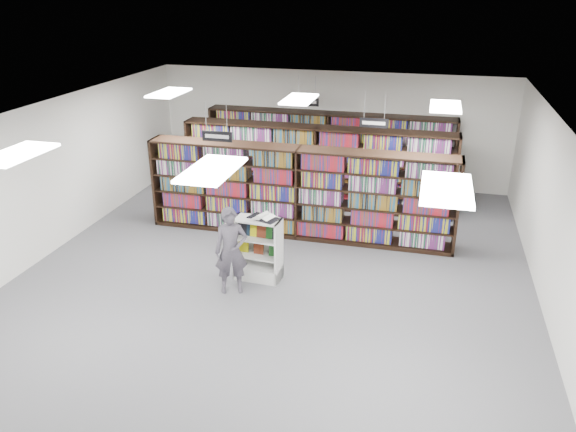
% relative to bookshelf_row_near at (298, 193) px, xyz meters
% --- Properties ---
extents(floor, '(12.00, 12.00, 0.00)m').
position_rel_bookshelf_row_near_xyz_m(floor, '(0.00, -2.00, -1.05)').
color(floor, '#56565B').
rests_on(floor, ground).
extents(ceiling, '(10.00, 12.00, 0.10)m').
position_rel_bookshelf_row_near_xyz_m(ceiling, '(0.00, -2.00, 2.15)').
color(ceiling, silver).
rests_on(ceiling, wall_back).
extents(wall_back, '(10.00, 0.10, 3.20)m').
position_rel_bookshelf_row_near_xyz_m(wall_back, '(0.00, 4.00, 0.55)').
color(wall_back, white).
rests_on(wall_back, ground).
extents(wall_front, '(10.00, 0.10, 3.20)m').
position_rel_bookshelf_row_near_xyz_m(wall_front, '(0.00, -8.00, 0.55)').
color(wall_front, white).
rests_on(wall_front, ground).
extents(wall_left, '(0.10, 12.00, 3.20)m').
position_rel_bookshelf_row_near_xyz_m(wall_left, '(-5.00, -2.00, 0.55)').
color(wall_left, white).
rests_on(wall_left, ground).
extents(wall_right, '(0.10, 12.00, 3.20)m').
position_rel_bookshelf_row_near_xyz_m(wall_right, '(5.00, -2.00, 0.55)').
color(wall_right, white).
rests_on(wall_right, ground).
extents(bookshelf_row_near, '(7.00, 0.60, 2.10)m').
position_rel_bookshelf_row_near_xyz_m(bookshelf_row_near, '(0.00, 0.00, 0.00)').
color(bookshelf_row_near, black).
rests_on(bookshelf_row_near, floor).
extents(bookshelf_row_mid, '(7.00, 0.60, 2.10)m').
position_rel_bookshelf_row_near_xyz_m(bookshelf_row_mid, '(0.00, 2.00, 0.00)').
color(bookshelf_row_mid, black).
rests_on(bookshelf_row_mid, floor).
extents(bookshelf_row_far, '(7.00, 0.60, 2.10)m').
position_rel_bookshelf_row_near_xyz_m(bookshelf_row_far, '(0.00, 3.70, 0.00)').
color(bookshelf_row_far, black).
rests_on(bookshelf_row_far, floor).
extents(aisle_sign_left, '(0.65, 0.02, 0.80)m').
position_rel_bookshelf_row_near_xyz_m(aisle_sign_left, '(-1.50, -1.00, 1.48)').
color(aisle_sign_left, '#B2B2B7').
rests_on(aisle_sign_left, ceiling).
extents(aisle_sign_right, '(0.65, 0.02, 0.80)m').
position_rel_bookshelf_row_near_xyz_m(aisle_sign_right, '(1.50, 1.00, 1.48)').
color(aisle_sign_right, '#B2B2B7').
rests_on(aisle_sign_right, ceiling).
extents(aisle_sign_center, '(0.65, 0.02, 0.80)m').
position_rel_bookshelf_row_near_xyz_m(aisle_sign_center, '(-0.50, 3.00, 1.48)').
color(aisle_sign_center, '#B2B2B7').
rests_on(aisle_sign_center, ceiling).
extents(troffer_front_left, '(0.60, 1.20, 0.04)m').
position_rel_bookshelf_row_near_xyz_m(troffer_front_left, '(-3.00, -5.00, 2.11)').
color(troffer_front_left, white).
rests_on(troffer_front_left, ceiling).
extents(troffer_front_center, '(0.60, 1.20, 0.04)m').
position_rel_bookshelf_row_near_xyz_m(troffer_front_center, '(0.00, -5.00, 2.11)').
color(troffer_front_center, white).
rests_on(troffer_front_center, ceiling).
extents(troffer_front_right, '(0.60, 1.20, 0.04)m').
position_rel_bookshelf_row_near_xyz_m(troffer_front_right, '(3.00, -5.00, 2.11)').
color(troffer_front_right, white).
rests_on(troffer_front_right, ceiling).
extents(troffer_back_left, '(0.60, 1.20, 0.04)m').
position_rel_bookshelf_row_near_xyz_m(troffer_back_left, '(-3.00, 0.00, 2.11)').
color(troffer_back_left, white).
rests_on(troffer_back_left, ceiling).
extents(troffer_back_center, '(0.60, 1.20, 0.04)m').
position_rel_bookshelf_row_near_xyz_m(troffer_back_center, '(0.00, 0.00, 2.11)').
color(troffer_back_center, white).
rests_on(troffer_back_center, ceiling).
extents(troffer_back_right, '(0.60, 1.20, 0.04)m').
position_rel_bookshelf_row_near_xyz_m(troffer_back_right, '(3.00, 0.00, 2.11)').
color(troffer_back_right, white).
rests_on(troffer_back_right, ceiling).
extents(endcap_display, '(0.94, 0.51, 1.28)m').
position_rel_bookshelf_row_near_xyz_m(endcap_display, '(-0.29, -2.17, -0.60)').
color(endcap_display, silver).
rests_on(endcap_display, floor).
extents(open_book, '(0.67, 0.52, 0.13)m').
position_rel_bookshelf_row_near_xyz_m(open_book, '(-0.19, -2.15, 0.26)').
color(open_book, black).
rests_on(open_book, endcap_display).
extents(shopper, '(0.72, 0.60, 1.69)m').
position_rel_bookshelf_row_near_xyz_m(shopper, '(-0.61, -2.80, -0.20)').
color(shopper, '#4E4852').
rests_on(shopper, floor).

